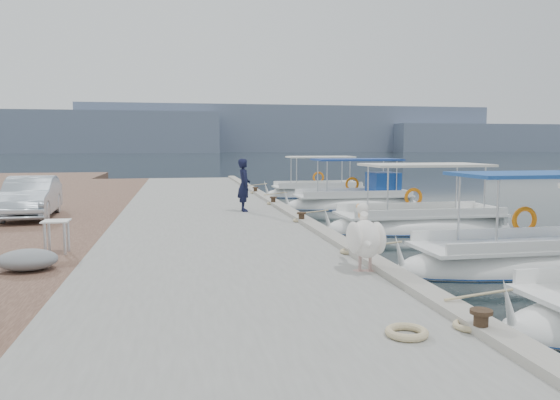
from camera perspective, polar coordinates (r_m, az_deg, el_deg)
The scene contains 16 objects.
ground at distance 15.33m, azimuth 4.79°, elevation -4.99°, with size 400.00×400.00×0.00m, color black.
concrete_quay at distance 19.71m, azimuth -7.57°, elevation -1.87°, with size 6.00×40.00×0.50m, color gray.
quay_curb at distance 20.01m, azimuth 0.39°, elevation -0.81°, with size 0.44×40.00×0.12m, color gray.
cobblestone_strip at distance 20.08m, azimuth -21.97°, elevation -2.10°, with size 4.00×40.00×0.50m, color brown.
distant_hills at distance 218.66m, azimuth -1.79°, elevation 7.04°, with size 330.00×60.00×18.00m.
fishing_caique_b at distance 14.05m, azimuth 25.38°, elevation -6.01°, with size 7.13×2.16×2.83m.
fishing_caique_c at distance 18.96m, azimuth 14.32°, elevation -2.69°, with size 6.69×2.47×2.83m.
fishing_caique_d at distance 25.18m, azimuth 7.84°, elevation -0.33°, with size 6.46×2.20×2.83m.
fishing_caique_e at distance 30.36m, azimuth 3.92°, elevation 0.61°, with size 5.99×2.00×2.83m.
mooring_bollards at distance 16.57m, azimuth 2.27°, elevation -1.73°, with size 0.28×20.28×0.33m.
pelican at distance 10.36m, azimuth 8.89°, elevation -3.84°, with size 0.72×1.62×1.25m.
fisherman at distance 19.41m, azimuth -3.78°, elevation 1.57°, with size 0.68×0.45×1.87m, color black.
parked_car at distance 19.44m, azimuth -24.60°, elevation 0.27°, with size 1.42×4.06×1.34m, color silver.
tarp_bundle at distance 11.40m, azimuth -24.88°, elevation -5.69°, with size 1.10×0.90×0.40m, color slate.
folding_table at distance 12.81m, azimuth -22.33°, elevation -2.90°, with size 0.55×0.55×0.73m.
rope_coil at distance 7.12m, azimuth 13.10°, elevation -13.30°, with size 0.54×0.54×0.10m, color #C6B284.
Camera 1 is at (-4.02, -14.51, 2.86)m, focal length 35.00 mm.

